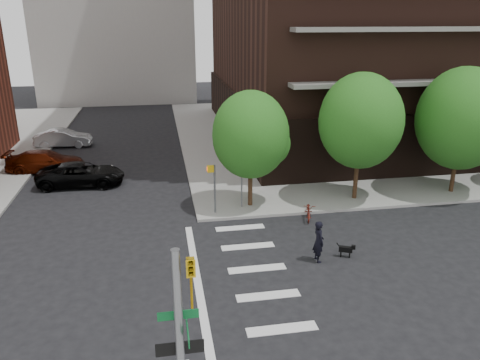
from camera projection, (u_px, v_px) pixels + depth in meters
ground at (187, 304)px, 16.91m from camera, size 120.00×120.00×0.00m
sidewalk_ne at (397, 131)px, 42.09m from camera, size 39.00×33.00×0.15m
crosswalk at (247, 298)px, 17.27m from camera, size 3.85×13.00×0.01m
tree_a at (251, 135)px, 24.12m from camera, size 4.00×4.00×5.90m
tree_b at (361, 121)px, 24.94m from camera, size 4.50×4.50×6.65m
tree_c at (462, 119)px, 25.96m from camera, size 5.00×5.00×6.80m
pedestrian_signal at (220, 180)px, 24.03m from camera, size 2.18×0.67×2.60m
parked_car_black at (81, 174)px, 28.53m from camera, size 2.61×5.24×1.42m
parked_car_maroon at (46, 161)px, 31.06m from camera, size 2.26×5.06×1.44m
parked_car_silver at (63, 138)px, 37.00m from camera, size 1.67×4.36×1.42m
scooter at (309, 211)px, 23.90m from camera, size 1.03×1.78×0.88m
dog_walker at (319, 241)px, 19.60m from camera, size 0.70×0.49×1.83m
dog at (347, 249)px, 20.09m from camera, size 0.69×0.43×0.59m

